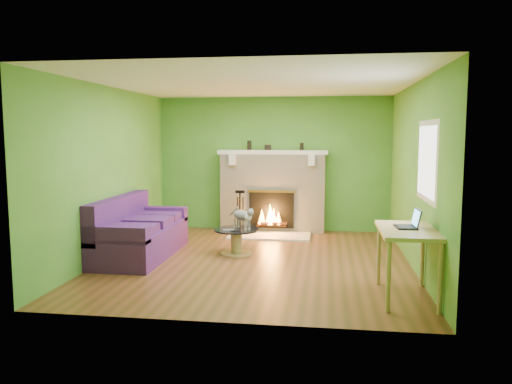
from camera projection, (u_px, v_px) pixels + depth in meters
The scene contains 22 objects.
floor at pixel (256, 261), 7.46m from camera, with size 5.00×5.00×0.00m, color #573718.
ceiling at pixel (256, 84), 7.16m from camera, with size 5.00×5.00×0.00m, color white.
wall_back at pixel (274, 164), 9.77m from camera, with size 5.00×5.00×0.00m, color #428029.
wall_front at pixel (220, 194), 4.85m from camera, with size 5.00×5.00×0.00m, color #428029.
wall_left at pixel (110, 172), 7.62m from camera, with size 5.00×5.00×0.00m, color #428029.
wall_right at pixel (414, 176), 7.00m from camera, with size 5.00×5.00×0.00m, color #428029.
window_frame at pixel (427, 161), 6.09m from camera, with size 1.20×1.20×0.00m, color silver.
window_pane at pixel (426, 161), 6.09m from camera, with size 1.06×1.06×0.00m, color white.
fireplace at pixel (273, 192), 9.65m from camera, with size 2.10×0.46×1.58m.
hearth at pixel (269, 236), 9.23m from camera, with size 1.50×0.75×0.03m, color beige.
mantel at pixel (273, 152), 9.54m from camera, with size 2.10×0.28×0.08m, color white.
sofa at pixel (137, 233), 7.70m from camera, with size 0.93×2.05×0.92m.
coffee_table at pixel (236, 240), 7.85m from camera, with size 0.70×0.70×0.40m.
desk at pixel (408, 237), 5.66m from camera, with size 0.64×1.10×0.81m.
cat at pixel (242, 218), 7.84m from camera, with size 0.21×0.56×0.35m, color slate, non-canonical shape.
remote_silver at pixel (229, 230), 7.72m from camera, with size 0.17×0.04×0.02m, color #959597.
remote_black at pixel (236, 231), 7.65m from camera, with size 0.16×0.04×0.02m, color black.
laptop at pixel (406, 218), 5.69m from camera, with size 0.26×0.30×0.22m, color black, non-canonical shape.
fire_tools at pixel (240, 211), 9.41m from camera, with size 0.22×0.22×0.81m, color black, non-canonical shape.
mantel_vase_left at pixel (249, 145), 9.62m from camera, with size 0.08×0.08×0.18m, color black.
mantel_vase_right at pixel (302, 146), 9.48m from camera, with size 0.07×0.07×0.14m, color black.
mantel_box at pixel (268, 147), 9.57m from camera, with size 0.12×0.08×0.10m, color black.
Camera 1 is at (1.01, -7.22, 1.87)m, focal length 35.00 mm.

